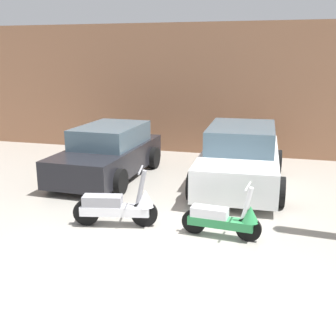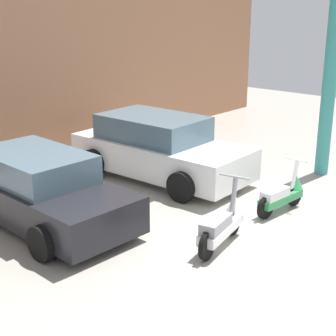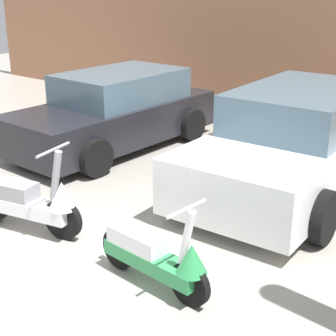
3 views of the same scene
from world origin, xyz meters
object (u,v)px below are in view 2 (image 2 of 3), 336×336
scooter_front_left (223,223)px  scooter_front_right (283,194)px  support_column_side (329,89)px  car_rear_left (41,190)px  car_rear_center (159,148)px

scooter_front_left → scooter_front_right: bearing=-12.3°
scooter_front_right → support_column_side: size_ratio=0.35×
car_rear_left → support_column_side: bearing=68.9°
car_rear_center → support_column_side: 4.12m
car_rear_center → support_column_side: bearing=43.0°
scooter_front_left → scooter_front_right: scooter_front_left is taller
scooter_front_right → car_rear_center: bearing=96.2°
scooter_front_left → scooter_front_right: (1.97, -0.01, -0.04)m
car_rear_center → support_column_side: size_ratio=1.06×
scooter_front_right → support_column_side: support_column_side is taller
scooter_front_left → car_rear_left: (-1.49, 3.06, 0.24)m
car_rear_center → support_column_side: support_column_side is taller
scooter_front_left → scooter_front_right: size_ratio=1.11×
scooter_front_right → car_rear_left: (-3.46, 3.07, 0.29)m
scooter_front_right → car_rear_center: size_ratio=0.33×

